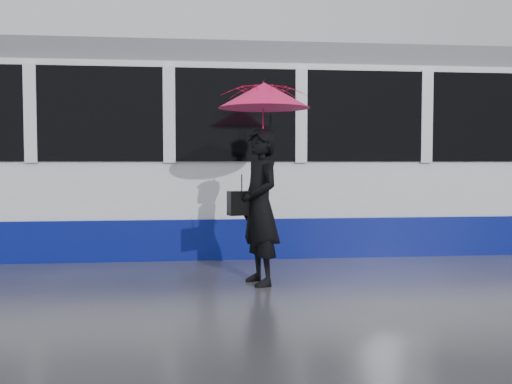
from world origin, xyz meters
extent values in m
plane|color=#2C2C31|center=(0.00, 0.00, 0.00)|extent=(90.00, 90.00, 0.00)
cube|color=#3F3D38|center=(0.00, 1.78, 0.01)|extent=(34.00, 0.07, 0.02)
cube|color=#3F3D38|center=(0.00, 3.22, 0.01)|extent=(34.00, 0.07, 0.02)
cube|color=white|center=(2.88, 2.50, 1.52)|extent=(24.00, 2.40, 2.95)
cube|color=navy|center=(2.88, 2.50, 0.31)|extent=(24.00, 2.56, 0.62)
cube|color=black|center=(2.88, 2.50, 2.20)|extent=(23.00, 2.48, 1.40)
cube|color=slate|center=(2.88, 2.50, 3.17)|extent=(23.60, 2.20, 0.35)
imported|color=black|center=(-0.46, -0.52, 0.95)|extent=(0.64, 0.80, 1.89)
imported|color=#E6138C|center=(-0.41, -0.52, 2.00)|extent=(1.31, 1.32, 0.95)
cone|color=#E6138C|center=(-0.41, -0.52, 2.29)|extent=(1.40, 1.40, 0.31)
cylinder|color=black|center=(-0.41, -0.52, 2.47)|extent=(0.01, 0.01, 0.07)
cylinder|color=black|center=(-0.33, -0.50, 1.64)|extent=(0.02, 0.02, 0.83)
cube|color=black|center=(-0.68, -0.50, 0.99)|extent=(0.37, 0.24, 0.29)
cylinder|color=black|center=(-0.68, -0.50, 1.23)|extent=(0.01, 0.01, 0.18)
camera|label=1|loc=(-1.26, -7.37, 1.49)|focal=40.00mm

